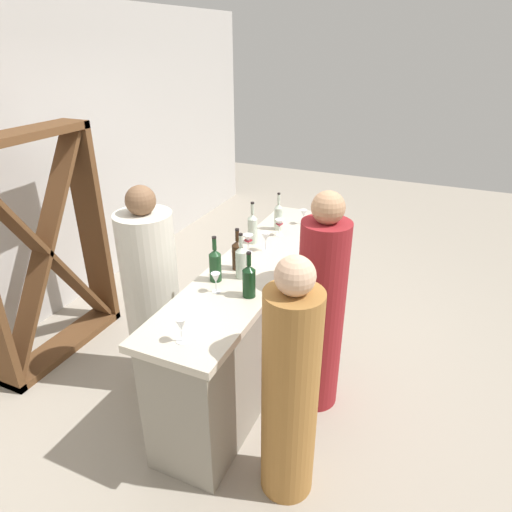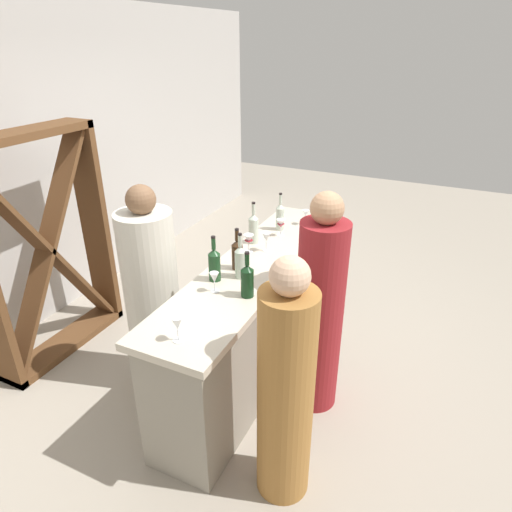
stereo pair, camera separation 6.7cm
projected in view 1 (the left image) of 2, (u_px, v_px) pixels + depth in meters
ground_plane at (256, 367)px, 3.71m from camera, size 12.00×12.00×0.00m
back_wall at (25, 172)px, 3.89m from camera, size 8.00×0.10×2.80m
bar_counter at (256, 317)px, 3.49m from camera, size 2.41×0.55×0.97m
wine_rack at (43, 252)px, 3.54m from camera, size 1.16×0.28×1.87m
wine_bottle_leftmost_dark_green at (249, 280)px, 2.80m from camera, size 0.08×0.08×0.31m
wine_bottle_second_left_olive_green at (215, 264)px, 2.99m from camera, size 0.08×0.08×0.32m
wine_bottle_center_clear_pale at (241, 261)px, 3.02m from camera, size 0.08×0.08×0.33m
wine_bottle_second_right_amber_brown at (238, 254)px, 3.14m from camera, size 0.08×0.08×0.31m
wine_bottle_rightmost_clear_pale at (253, 228)px, 3.54m from camera, size 0.08×0.08×0.34m
wine_bottle_far_right_clear_pale at (278, 216)px, 3.79m from camera, size 0.07×0.07×0.32m
wine_glass_near_left at (303, 214)px, 3.91m from camera, size 0.06×0.06×0.13m
wine_glass_near_center at (181, 326)px, 2.38m from camera, size 0.07×0.07×0.15m
wine_glass_near_right at (266, 237)px, 3.41m from camera, size 0.07×0.07×0.15m
wine_glass_far_left at (279, 224)px, 3.68m from camera, size 0.07×0.07×0.14m
wine_glass_far_center at (216, 279)px, 2.86m from camera, size 0.06×0.06×0.14m
wine_glass_far_right at (248, 240)px, 3.39m from camera, size 0.08×0.08×0.14m
person_left_guest at (320, 312)px, 3.07m from camera, size 0.41×0.41×1.63m
person_center_guest at (290, 392)px, 2.43m from camera, size 0.40×0.40×1.55m
person_right_guest at (152, 300)px, 3.27m from camera, size 0.51×0.51×1.60m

